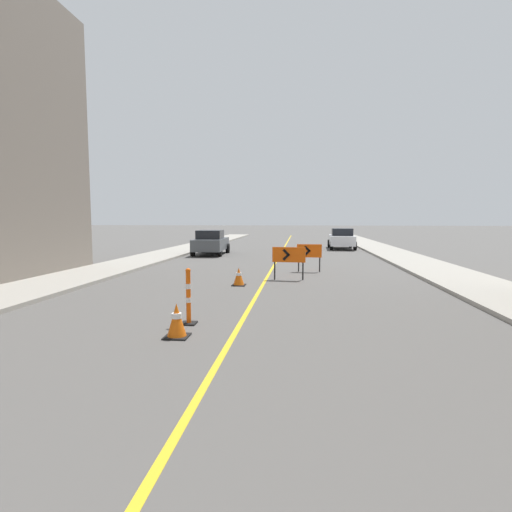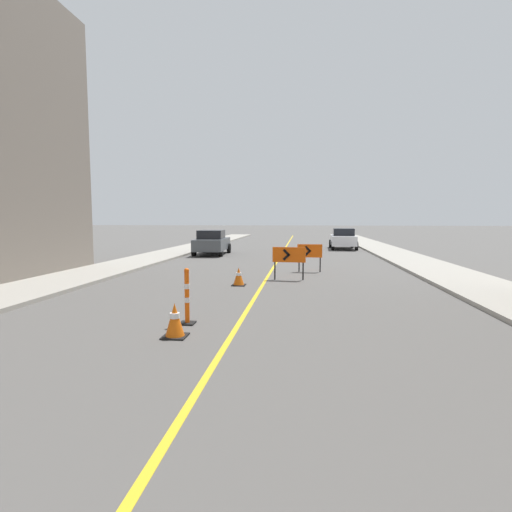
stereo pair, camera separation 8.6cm
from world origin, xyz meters
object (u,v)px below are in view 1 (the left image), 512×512
object	(u,v)px
traffic_cone_third	(177,320)
arrow_barricade_primary	(289,256)
parked_car_curb_mid	(342,239)
arrow_barricade_secondary	(309,252)
traffic_cone_fourth	(239,277)
parked_car_curb_near	(211,242)
delineator_post_rear	(188,300)

from	to	relation	value
traffic_cone_third	arrow_barricade_primary	xyz separation A→B (m)	(1.96, 7.65, 0.57)
parked_car_curb_mid	arrow_barricade_secondary	bearing A→B (deg)	-99.21
traffic_cone_third	parked_car_curb_mid	distance (m)	24.44
traffic_cone_fourth	parked_car_curb_near	size ratio (longest dim) A/B	0.14
delineator_post_rear	arrow_barricade_primary	bearing A→B (deg)	73.32
traffic_cone_third	arrow_barricade_primary	distance (m)	7.92
arrow_barricade_secondary	parked_car_curb_near	size ratio (longest dim) A/B	0.28
traffic_cone_third	arrow_barricade_secondary	size ratio (longest dim) A/B	0.56
delineator_post_rear	parked_car_curb_near	bearing A→B (deg)	101.19
traffic_cone_third	arrow_barricade_primary	world-z (taller)	arrow_barricade_primary
traffic_cone_fourth	arrow_barricade_primary	distance (m)	2.32
arrow_barricade_primary	traffic_cone_fourth	bearing A→B (deg)	-133.97
parked_car_curb_near	parked_car_curb_mid	xyz separation A→B (m)	(8.93, 5.91, 0.00)
arrow_barricade_secondary	parked_car_curb_near	xyz separation A→B (m)	(-6.16, 7.83, -0.07)
traffic_cone_third	parked_car_curb_mid	bearing A→B (deg)	76.89
delineator_post_rear	parked_car_curb_near	distance (m)	17.24
delineator_post_rear	arrow_barricade_secondary	bearing A→B (deg)	72.76
arrow_barricade_secondary	traffic_cone_third	bearing A→B (deg)	-103.16
delineator_post_rear	parked_car_curb_mid	xyz separation A→B (m)	(5.58, 22.82, 0.26)
traffic_cone_fourth	delineator_post_rear	distance (m)	5.21
traffic_cone_third	parked_car_curb_near	size ratio (longest dim) A/B	0.15
traffic_cone_fourth	delineator_post_rear	xyz separation A→B (m)	(-0.31, -5.19, 0.23)
parked_car_curb_mid	traffic_cone_fourth	bearing A→B (deg)	-104.49
arrow_barricade_primary	parked_car_curb_mid	world-z (taller)	parked_car_curb_mid
arrow_barricade_primary	arrow_barricade_secondary	distance (m)	2.54
traffic_cone_fourth	arrow_barricade_secondary	world-z (taller)	arrow_barricade_secondary
traffic_cone_third	arrow_barricade_secondary	distance (m)	10.45
arrow_barricade_primary	delineator_post_rear	bearing A→B (deg)	-101.80
traffic_cone_third	parked_car_curb_mid	xyz separation A→B (m)	(5.54, 23.79, 0.47)
traffic_cone_fourth	delineator_post_rear	world-z (taller)	delineator_post_rear
traffic_cone_third	delineator_post_rear	distance (m)	1.00
traffic_cone_third	parked_car_curb_mid	size ratio (longest dim) A/B	0.15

